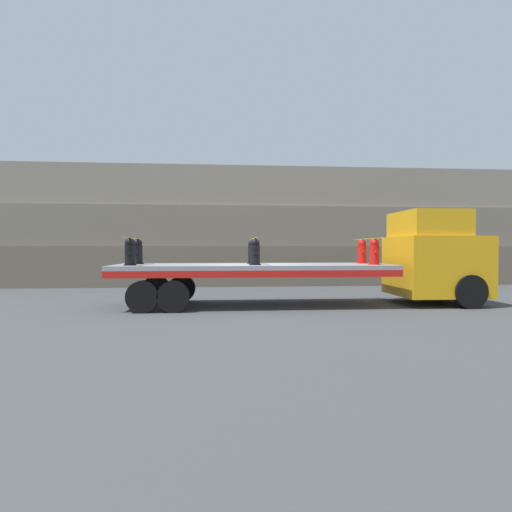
{
  "coord_description": "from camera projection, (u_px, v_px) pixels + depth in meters",
  "views": [
    {
      "loc": [
        -0.96,
        -12.58,
        1.8
      ],
      "look_at": [
        0.07,
        0.0,
        1.58
      ],
      "focal_mm": 28.0,
      "sensor_mm": 36.0,
      "label": 1
    }
  ],
  "objects": [
    {
      "name": "rock_cliff",
      "position": [
        242.0,
        227.0,
        20.51
      ],
      "size": [
        60.0,
        3.3,
        5.83
      ],
      "color": "#665B4C",
      "rests_on": "ground_plane"
    },
    {
      "name": "fire_hydrant_red_near_2",
      "position": [
        374.0,
        252.0,
        12.36
      ],
      "size": [
        0.36,
        0.5,
        0.81
      ],
      "color": "red",
      "rests_on": "flatbed_trailer"
    },
    {
      "name": "fire_hydrant_black_far_0",
      "position": [
        138.0,
        252.0,
        12.86
      ],
      "size": [
        0.36,
        0.5,
        0.81
      ],
      "color": "black",
      "rests_on": "flatbed_trailer"
    },
    {
      "name": "fire_hydrant_black_near_1",
      "position": [
        255.0,
        252.0,
        12.06
      ],
      "size": [
        0.36,
        0.5,
        0.81
      ],
      "color": "black",
      "rests_on": "flatbed_trailer"
    },
    {
      "name": "fire_hydrant_black_far_1",
      "position": [
        252.0,
        252.0,
        13.16
      ],
      "size": [
        0.36,
        0.5,
        0.81
      ],
      "color": "black",
      "rests_on": "flatbed_trailer"
    },
    {
      "name": "cargo_strap_rear",
      "position": [
        134.0,
        238.0,
        12.3
      ],
      "size": [
        0.05,
        2.71,
        0.01
      ],
      "color": "yellow",
      "rests_on": "fire_hydrant_black_near_0"
    },
    {
      "name": "truck_cab",
      "position": [
        437.0,
        258.0,
        13.11
      ],
      "size": [
        2.65,
        2.56,
        3.02
      ],
      "color": "orange",
      "rests_on": "ground_plane"
    },
    {
      "name": "ground_plane",
      "position": [
        254.0,
        306.0,
        12.64
      ],
      "size": [
        120.0,
        120.0,
        0.0
      ],
      "primitive_type": "plane",
      "color": "#3F4244"
    },
    {
      "name": "fire_hydrant_black_near_0",
      "position": [
        130.0,
        252.0,
        11.76
      ],
      "size": [
        0.36,
        0.5,
        0.81
      ],
      "color": "black",
      "rests_on": "flatbed_trailer"
    },
    {
      "name": "flatbed_trailer",
      "position": [
        233.0,
        273.0,
        12.57
      ],
      "size": [
        8.62,
        2.61,
        1.31
      ],
      "color": "gray",
      "rests_on": "ground_plane"
    },
    {
      "name": "cargo_strap_front",
      "position": [
        368.0,
        239.0,
        12.91
      ],
      "size": [
        0.05,
        2.71,
        0.01
      ],
      "color": "yellow",
      "rests_on": "fire_hydrant_red_near_2"
    },
    {
      "name": "cargo_strap_middle",
      "position": [
        254.0,
        239.0,
        12.61
      ],
      "size": [
        0.05,
        2.71,
        0.01
      ],
      "color": "yellow",
      "rests_on": "fire_hydrant_black_near_1"
    },
    {
      "name": "fire_hydrant_red_far_2",
      "position": [
        362.0,
        252.0,
        13.47
      ],
      "size": [
        0.36,
        0.5,
        0.81
      ],
      "color": "red",
      "rests_on": "flatbed_trailer"
    }
  ]
}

